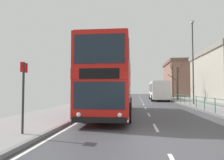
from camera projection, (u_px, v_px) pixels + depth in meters
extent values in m
cube|color=#444449|center=(163.00, 143.00, 6.65)|extent=(8.40, 140.00, 0.06)
cube|color=silver|center=(156.00, 127.00, 9.23)|extent=(0.12, 2.00, 0.00)
cube|color=silver|center=(149.00, 114.00, 13.99)|extent=(0.12, 2.00, 0.00)
cube|color=silver|center=(145.00, 108.00, 18.75)|extent=(0.12, 2.00, 0.00)
cube|color=silver|center=(144.00, 104.00, 23.51)|extent=(0.12, 2.00, 0.00)
cube|color=silver|center=(142.00, 102.00, 28.28)|extent=(0.12, 2.00, 0.00)
cube|color=silver|center=(141.00, 100.00, 33.04)|extent=(0.12, 2.00, 0.00)
cube|color=silver|center=(141.00, 99.00, 37.80)|extent=(0.12, 2.00, 0.00)
cube|color=silver|center=(140.00, 98.00, 42.56)|extent=(0.12, 2.00, 0.00)
cube|color=silver|center=(140.00, 97.00, 47.33)|extent=(0.12, 2.00, 0.00)
cube|color=silver|center=(139.00, 96.00, 52.09)|extent=(0.12, 2.00, 0.00)
cube|color=silver|center=(139.00, 95.00, 56.85)|extent=(0.12, 2.00, 0.00)
cube|color=silver|center=(49.00, 139.00, 7.11)|extent=(0.12, 133.00, 0.00)
cube|color=slate|center=(40.00, 137.00, 7.15)|extent=(0.20, 140.00, 0.14)
cube|color=red|center=(112.00, 96.00, 14.11)|extent=(2.70, 11.14, 1.84)
cube|color=red|center=(112.00, 80.00, 14.16)|extent=(2.71, 11.20, 0.48)
cube|color=red|center=(112.00, 64.00, 14.21)|extent=(2.70, 11.14, 1.68)
cube|color=#A91511|center=(112.00, 52.00, 14.25)|extent=(2.62, 10.81, 0.08)
cube|color=#19232D|center=(99.00, 95.00, 8.58)|extent=(2.21, 0.07, 1.18)
cube|color=black|center=(99.00, 74.00, 8.62)|extent=(1.76, 0.06, 0.46)
cube|color=#19232D|center=(99.00, 49.00, 8.68)|extent=(2.21, 0.07, 1.27)
cube|color=black|center=(99.00, 120.00, 8.53)|extent=(2.39, 0.12, 0.24)
cube|color=white|center=(112.00, 109.00, 14.07)|extent=(2.72, 11.20, 0.10)
cube|color=#19232D|center=(130.00, 92.00, 14.27)|extent=(0.17, 8.66, 0.96)
cube|color=#19232D|center=(130.00, 63.00, 14.09)|extent=(0.19, 9.99, 1.01)
cube|color=#19232D|center=(95.00, 92.00, 14.52)|extent=(0.17, 8.66, 0.96)
cube|color=#19232D|center=(94.00, 64.00, 14.34)|extent=(0.19, 9.99, 1.01)
sphere|color=white|center=(120.00, 115.00, 8.44)|extent=(0.20, 0.20, 0.20)
sphere|color=white|center=(79.00, 115.00, 8.62)|extent=(0.20, 0.20, 0.20)
cube|color=#19232D|center=(129.00, 102.00, 9.80)|extent=(0.04, 0.90, 1.58)
cylinder|color=black|center=(128.00, 113.00, 10.62)|extent=(0.32, 1.04, 1.04)
cylinder|color=black|center=(84.00, 112.00, 10.86)|extent=(0.32, 1.04, 1.04)
cylinder|color=black|center=(130.00, 103.00, 17.58)|extent=(0.32, 1.04, 1.04)
cylinder|color=black|center=(103.00, 103.00, 17.82)|extent=(0.32, 1.04, 1.04)
cube|color=white|center=(158.00, 90.00, 32.77)|extent=(2.70, 10.91, 2.62)
cube|color=#19232D|center=(150.00, 88.00, 32.96)|extent=(0.24, 9.22, 1.26)
cube|color=#19232D|center=(166.00, 88.00, 32.61)|extent=(0.24, 9.22, 1.26)
cube|color=#19232D|center=(156.00, 89.00, 38.16)|extent=(2.10, 0.08, 1.57)
cylinder|color=black|center=(150.00, 96.00, 36.27)|extent=(0.30, 0.97, 0.96)
cylinder|color=black|center=(163.00, 96.00, 35.94)|extent=(0.30, 0.97, 0.96)
cylinder|color=black|center=(152.00, 98.00, 29.29)|extent=(0.30, 0.97, 0.96)
cylinder|color=black|center=(169.00, 98.00, 28.97)|extent=(0.30, 0.97, 0.96)
cylinder|color=#236B4C|center=(215.00, 106.00, 13.64)|extent=(0.05, 0.05, 1.02)
cylinder|color=#236B4C|center=(204.00, 103.00, 15.77)|extent=(0.05, 0.05, 1.02)
cylinder|color=#236B4C|center=(196.00, 102.00, 17.89)|extent=(0.05, 0.05, 1.02)
cylinder|color=#236B4C|center=(190.00, 100.00, 20.01)|extent=(0.05, 0.05, 1.02)
cylinder|color=#236B4C|center=(185.00, 99.00, 22.13)|extent=(0.05, 0.05, 1.02)
cylinder|color=#236B4C|center=(180.00, 98.00, 24.25)|extent=(0.05, 0.05, 1.02)
cylinder|color=#236B4C|center=(177.00, 98.00, 26.37)|extent=(0.05, 0.05, 1.02)
cylinder|color=#236B4C|center=(174.00, 97.00, 28.49)|extent=(0.05, 0.05, 1.02)
cylinder|color=#236B4C|center=(171.00, 97.00, 30.61)|extent=(0.05, 0.05, 1.02)
cylinder|color=#236B4C|center=(169.00, 96.00, 32.73)|extent=(0.05, 0.05, 1.02)
cylinder|color=#236B4C|center=(167.00, 96.00, 34.85)|extent=(0.05, 0.05, 1.02)
cylinder|color=#236B4C|center=(165.00, 95.00, 36.97)|extent=(0.05, 0.05, 1.02)
cylinder|color=#236B4C|center=(187.00, 95.00, 21.09)|extent=(0.04, 32.07, 0.04)
cylinder|color=#236B4C|center=(187.00, 99.00, 21.07)|extent=(0.04, 32.07, 0.04)
cylinder|color=#2D2D33|center=(23.00, 98.00, 7.35)|extent=(0.08, 0.08, 2.62)
cube|color=red|center=(24.00, 67.00, 7.42)|extent=(0.04, 0.44, 0.36)
cylinder|color=#38383D|center=(193.00, 63.00, 22.21)|extent=(0.14, 0.14, 8.96)
cube|color=#B2B2AD|center=(192.00, 22.00, 22.42)|extent=(0.28, 0.60, 0.20)
cylinder|color=#423328|center=(177.00, 83.00, 32.63)|extent=(0.33, 0.33, 5.21)
cylinder|color=#423328|center=(176.00, 66.00, 33.59)|extent=(0.21, 1.69, 1.64)
cylinder|color=#423328|center=(173.00, 78.00, 32.41)|extent=(1.70, 0.83, 1.11)
cylinder|color=#423328|center=(181.00, 66.00, 32.93)|extent=(1.29, 0.61, 1.75)
cylinder|color=#423328|center=(178.00, 73.00, 32.12)|extent=(0.21, 1.26, 1.41)
cylinder|color=#423328|center=(179.00, 76.00, 33.22)|extent=(0.91, 1.29, 1.74)
cylinder|color=#4C3D2D|center=(173.00, 81.00, 39.01)|extent=(0.29, 0.29, 6.50)
cylinder|color=#4C3D2D|center=(171.00, 65.00, 39.65)|extent=(0.40, 1.06, 1.16)
cylinder|color=#4C3D2D|center=(171.00, 68.00, 39.74)|extent=(0.41, 1.26, 1.91)
cylinder|color=#4C3D2D|center=(171.00, 68.00, 38.97)|extent=(0.65, 0.47, 1.26)
cylinder|color=#4C3D2D|center=(172.00, 74.00, 40.08)|extent=(0.19, 2.08, 1.09)
cylinder|color=#4C3D2D|center=(174.00, 76.00, 39.58)|extent=(0.97, 1.24, 1.15)
cylinder|color=#4C3D2D|center=(171.00, 68.00, 38.82)|extent=(0.69, 0.83, 1.02)
cube|color=#936656|center=(193.00, 80.00, 51.57)|extent=(12.77, 13.41, 8.21)
cube|color=brown|center=(192.00, 63.00, 51.78)|extent=(13.28, 13.95, 0.70)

